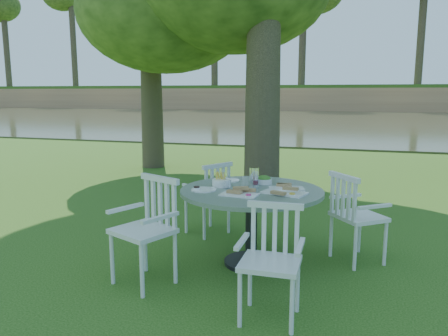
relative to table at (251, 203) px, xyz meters
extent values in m
plane|color=#1B400D|center=(-0.56, 0.66, -0.65)|extent=(140.00, 140.00, 0.00)
cylinder|color=black|center=(0.00, 0.00, -0.63)|extent=(0.56, 0.56, 0.04)
cylinder|color=black|center=(0.00, 0.00, -0.26)|extent=(0.12, 0.12, 0.72)
cylinder|color=#5C6D5A|center=(0.00, 0.00, 0.12)|extent=(1.46, 1.46, 0.04)
cylinder|color=silver|center=(1.34, 0.36, -0.42)|extent=(0.04, 0.04, 0.47)
cylinder|color=silver|center=(1.08, 0.69, -0.42)|extent=(0.04, 0.04, 0.47)
cylinder|color=silver|center=(1.04, 0.13, -0.42)|extent=(0.04, 0.04, 0.47)
cylinder|color=silver|center=(0.79, 0.46, -0.42)|extent=(0.04, 0.04, 0.47)
cube|color=silver|center=(1.06, 0.41, -0.17)|extent=(0.64, 0.65, 0.04)
cube|color=silver|center=(0.90, 0.28, 0.05)|extent=(0.33, 0.40, 0.48)
cylinder|color=silver|center=(-0.83, 1.10, -0.43)|extent=(0.04, 0.04, 0.45)
cylinder|color=silver|center=(-1.03, 0.76, -0.43)|extent=(0.04, 0.04, 0.45)
cylinder|color=silver|center=(-0.51, 0.92, -0.43)|extent=(0.04, 0.04, 0.45)
cylinder|color=silver|center=(-0.72, 0.57, -0.43)|extent=(0.04, 0.04, 0.45)
cube|color=silver|center=(-0.77, 0.84, -0.18)|extent=(0.60, 0.62, 0.04)
cube|color=silver|center=(-0.60, 0.73, 0.03)|extent=(0.27, 0.42, 0.46)
cylinder|color=silver|center=(-1.13, -0.85, -0.41)|extent=(0.04, 0.04, 0.49)
cylinder|color=silver|center=(-0.73, -1.03, -0.41)|extent=(0.04, 0.04, 0.49)
cylinder|color=silver|center=(-0.97, -0.49, -0.41)|extent=(0.04, 0.04, 0.49)
cylinder|color=silver|center=(-0.57, -0.67, -0.41)|extent=(0.04, 0.04, 0.49)
cube|color=silver|center=(-0.85, -0.76, -0.14)|extent=(0.64, 0.62, 0.04)
cube|color=silver|center=(-0.76, -0.56, 0.09)|extent=(0.48, 0.24, 0.50)
cylinder|color=silver|center=(0.21, -1.25, -0.43)|extent=(0.04, 0.04, 0.45)
cylinder|color=silver|center=(0.61, -1.24, -0.43)|extent=(0.04, 0.04, 0.45)
cylinder|color=silver|center=(0.20, -0.89, -0.43)|extent=(0.04, 0.04, 0.45)
cylinder|color=silver|center=(0.60, -0.88, -0.43)|extent=(0.04, 0.04, 0.45)
cube|color=silver|center=(0.41, -1.06, -0.19)|extent=(0.46, 0.42, 0.04)
cube|color=silver|center=(0.40, -0.87, 0.02)|extent=(0.46, 0.05, 0.45)
cube|color=white|center=(-0.05, -0.28, 0.15)|extent=(0.37, 0.24, 0.01)
cube|color=white|center=(0.35, -0.08, 0.15)|extent=(0.47, 0.35, 0.02)
cube|color=white|center=(0.34, 0.11, 0.15)|extent=(0.39, 0.28, 0.01)
cylinder|color=white|center=(-0.46, -0.18, 0.15)|extent=(0.26, 0.26, 0.01)
cylinder|color=white|center=(-0.35, 0.36, 0.15)|extent=(0.24, 0.24, 0.01)
cylinder|color=white|center=(-0.34, 0.05, 0.18)|extent=(0.20, 0.20, 0.08)
cylinder|color=white|center=(0.06, 0.31, 0.17)|extent=(0.17, 0.17, 0.06)
cylinder|color=silver|center=(-0.02, 0.20, 0.24)|extent=(0.10, 0.10, 0.19)
cylinder|color=white|center=(0.02, 0.07, 0.23)|extent=(0.06, 0.06, 0.17)
cylinder|color=white|center=(-0.08, 0.04, 0.21)|extent=(0.07, 0.07, 0.12)
cylinder|color=white|center=(-0.25, -0.03, 0.20)|extent=(0.06, 0.06, 0.11)
cylinder|color=white|center=(0.06, -0.37, 0.16)|extent=(0.06, 0.06, 0.03)
cylinder|color=white|center=(0.44, -0.21, 0.16)|extent=(0.06, 0.06, 0.03)
cylinder|color=white|center=(0.43, 0.03, 0.16)|extent=(0.06, 0.06, 0.03)
cylinder|color=white|center=(-0.52, -0.21, 0.16)|extent=(0.07, 0.07, 0.03)
ellipsoid|color=#243A12|center=(-3.70, 5.27, 2.78)|extent=(3.67, 3.67, 2.57)
cube|color=#333620|center=(-0.56, 23.66, -0.65)|extent=(100.00, 28.00, 0.12)
cube|color=#A6754D|center=(-0.56, 39.16, 0.45)|extent=(100.00, 3.00, 2.20)
cube|color=#1B400D|center=(-0.56, 46.66, 1.70)|extent=(100.00, 18.00, 0.30)
cylinder|color=black|center=(-40.56, 41.16, 8.05)|extent=(0.70, 0.70, 13.00)
ellipsoid|color=#243A12|center=(-40.56, 41.16, 11.30)|extent=(5.60, 5.60, 4.48)
cylinder|color=black|center=(-31.56, 41.16, 8.05)|extent=(0.70, 0.70, 13.00)
ellipsoid|color=#243A12|center=(-31.56, 41.16, 11.30)|extent=(5.60, 5.60, 4.48)
cylinder|color=black|center=(-22.56, 41.16, 8.05)|extent=(0.70, 0.70, 13.00)
cylinder|color=black|center=(-13.56, 41.16, 8.05)|extent=(0.70, 0.70, 13.00)
cylinder|color=black|center=(-4.56, 41.16, 8.05)|extent=(0.70, 0.70, 13.00)
cylinder|color=black|center=(4.44, 41.16, 8.05)|extent=(0.70, 0.70, 13.00)
camera|label=1|loc=(1.00, -4.24, 1.12)|focal=35.00mm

